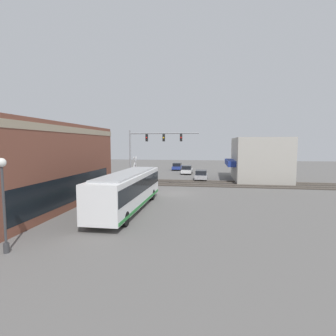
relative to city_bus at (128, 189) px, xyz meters
name	(u,v)px	position (x,y,z in m)	size (l,w,h in m)	color
ground_plane	(174,193)	(7.68, -2.80, -1.72)	(120.00, 120.00, 0.00)	#605E5B
brick_building	(13,166)	(-0.41, 10.17, 1.84)	(17.66, 11.02, 7.11)	brown
shop_building	(259,159)	(20.24, -13.92, 1.44)	(10.57, 8.50, 6.32)	#B2ADA3
city_bus	(128,189)	(0.00, 0.00, 0.00)	(12.38, 2.59, 3.10)	white
traffic_signal_gantry	(151,145)	(11.44, 0.66, 3.63)	(0.42, 8.70, 7.13)	gray
crossing_signal	(135,168)	(11.96, 2.85, 0.58)	(1.41, 1.18, 3.81)	gray
streetlamp	(3,197)	(-9.34, 3.39, 1.11)	(0.44, 0.44, 4.73)	#38383A
rail_track_near	(180,185)	(13.68, -2.80, -1.69)	(2.60, 60.00, 0.15)	#332D28
rail_track_far	(183,181)	(16.88, -2.80, -1.69)	(2.60, 60.00, 0.15)	#332D28
parked_car_silver	(201,175)	(19.20, -5.40, -1.04)	(4.22, 1.82, 1.46)	#B7B7BC
parked_car_white	(187,170)	(26.85, -2.60, -1.02)	(4.36, 1.82, 1.52)	silver
parked_car_blue	(177,167)	(33.76, 0.00, -1.02)	(4.64, 1.82, 1.49)	navy
pedestrian_at_crossing	(146,179)	(11.99, 1.45, -0.81)	(0.34, 0.34, 1.76)	#2D3351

